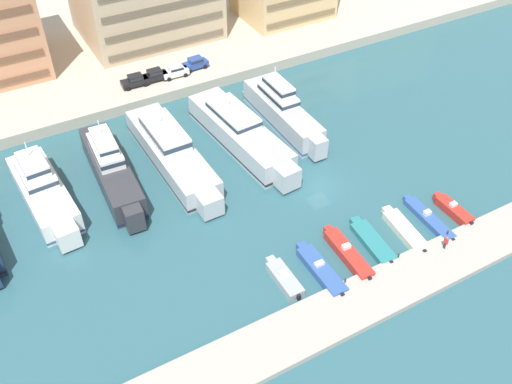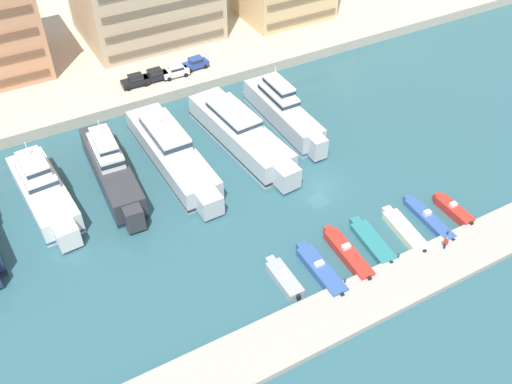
% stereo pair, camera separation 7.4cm
% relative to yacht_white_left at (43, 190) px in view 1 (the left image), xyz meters
% --- Properties ---
extents(ground_plane, '(400.00, 400.00, 0.00)m').
position_rel_yacht_white_left_xyz_m(ground_plane, '(30.56, -13.36, -2.14)').
color(ground_plane, '#2D5B66').
extents(quay_promenade, '(180.00, 70.00, 1.68)m').
position_rel_yacht_white_left_xyz_m(quay_promenade, '(30.56, 48.67, -1.30)').
color(quay_promenade, '#BCB29E').
rests_on(quay_promenade, ground).
extents(pier_dock, '(120.00, 5.74, 0.70)m').
position_rel_yacht_white_left_xyz_m(pier_dock, '(30.56, -30.46, -1.79)').
color(pier_dock, '#A8A399').
rests_on(pier_dock, ground).
extents(yacht_white_left, '(5.47, 17.82, 7.83)m').
position_rel_yacht_white_left_xyz_m(yacht_white_left, '(0.00, 0.00, 0.00)').
color(yacht_white_left, white).
rests_on(yacht_white_left, ground).
extents(yacht_charcoal_mid_left, '(4.71, 19.68, 7.88)m').
position_rel_yacht_white_left_xyz_m(yacht_charcoal_mid_left, '(8.35, -0.07, 0.09)').
color(yacht_charcoal_mid_left, '#333338').
rests_on(yacht_charcoal_mid_left, ground).
extents(yacht_silver_center_left, '(5.19, 23.15, 6.61)m').
position_rel_yacht_white_left_xyz_m(yacht_silver_center_left, '(16.30, -0.28, -0.22)').
color(yacht_silver_center_left, silver).
rests_on(yacht_silver_center_left, ground).
extents(yacht_silver_center, '(6.49, 22.86, 6.51)m').
position_rel_yacht_white_left_xyz_m(yacht_silver_center, '(25.96, -1.01, -0.20)').
color(yacht_silver_center, silver).
rests_on(yacht_silver_center, ground).
extents(yacht_silver_center_right, '(3.76, 18.95, 8.02)m').
position_rel_yacht_white_left_xyz_m(yacht_silver_center_right, '(33.39, 0.41, 0.12)').
color(yacht_silver_center_right, silver).
rests_on(yacht_silver_center_right, ground).
extents(motorboat_grey_far_left, '(1.82, 6.16, 1.40)m').
position_rel_yacht_white_left_xyz_m(motorboat_grey_far_left, '(18.70, -24.20, -1.62)').
color(motorboat_grey_far_left, '#9EA3A8').
rests_on(motorboat_grey_far_left, ground).
extents(motorboat_blue_left, '(1.99, 8.32, 1.34)m').
position_rel_yacht_white_left_xyz_m(motorboat_blue_left, '(22.70, -25.11, -1.65)').
color(motorboat_blue_left, '#33569E').
rests_on(motorboat_blue_left, ground).
extents(motorboat_red_mid_left, '(2.02, 8.61, 1.52)m').
position_rel_yacht_white_left_xyz_m(motorboat_red_mid_left, '(26.53, -24.65, -1.59)').
color(motorboat_red_mid_left, red).
rests_on(motorboat_red_mid_left, ground).
extents(motorboat_teal_center_left, '(2.67, 7.79, 0.82)m').
position_rel_yacht_white_left_xyz_m(motorboat_teal_center_left, '(30.13, -24.38, -1.77)').
color(motorboat_teal_center_left, teal).
rests_on(motorboat_teal_center_left, ground).
extents(motorboat_cream_center, '(2.64, 7.89, 1.24)m').
position_rel_yacht_white_left_xyz_m(motorboat_cream_center, '(34.36, -24.86, -1.69)').
color(motorboat_cream_center, beige).
rests_on(motorboat_cream_center, ground).
extents(motorboat_blue_center_right, '(1.86, 8.50, 1.23)m').
position_rel_yacht_white_left_xyz_m(motorboat_blue_center_right, '(38.10, -24.69, -1.76)').
color(motorboat_blue_center_right, '#33569E').
rests_on(motorboat_blue_center_right, ground).
extents(motorboat_red_mid_right, '(1.54, 6.03, 1.48)m').
position_rel_yacht_white_left_xyz_m(motorboat_red_mid_right, '(41.51, -25.10, -1.59)').
color(motorboat_red_mid_right, red).
rests_on(motorboat_red_mid_right, ground).
extents(car_black_far_left, '(4.16, 2.04, 1.80)m').
position_rel_yacht_white_left_xyz_m(car_black_far_left, '(18.04, 17.71, 0.51)').
color(car_black_far_left, black).
rests_on(car_black_far_left, quay_promenade).
extents(car_black_left, '(4.13, 1.97, 1.80)m').
position_rel_yacht_white_left_xyz_m(car_black_left, '(21.12, 17.76, 0.51)').
color(car_black_left, black).
rests_on(car_black_left, quay_promenade).
extents(car_white_mid_left, '(4.15, 2.01, 1.80)m').
position_rel_yacht_white_left_xyz_m(car_white_mid_left, '(24.40, 17.35, 0.51)').
color(car_white_mid_left, white).
rests_on(car_white_mid_left, quay_promenade).
extents(car_blue_center_left, '(4.17, 2.06, 1.80)m').
position_rel_yacht_white_left_xyz_m(car_blue_center_left, '(28.09, 18.11, 0.51)').
color(car_blue_center_left, '#28428E').
rests_on(car_blue_center_left, quay_promenade).
extents(pedestrian_near_edge, '(0.31, 0.67, 1.74)m').
position_rel_yacht_white_left_xyz_m(pedestrian_near_edge, '(36.13, -29.24, -0.41)').
color(pedestrian_near_edge, '#282D3D').
rests_on(pedestrian_near_edge, pier_dock).
extents(bollard_west, '(0.20, 0.20, 0.61)m').
position_rel_yacht_white_left_xyz_m(bollard_west, '(23.86, -27.84, -1.12)').
color(bollard_west, '#2D2D33').
rests_on(bollard_west, pier_dock).
extents(bollard_west_mid, '(0.20, 0.20, 0.61)m').
position_rel_yacht_white_left_xyz_m(bollard_west_mid, '(30.90, -27.84, -1.12)').
color(bollard_west_mid, '#2D2D33').
rests_on(bollard_west_mid, pier_dock).
extents(bollard_east_mid, '(0.20, 0.20, 0.61)m').
position_rel_yacht_white_left_xyz_m(bollard_east_mid, '(37.94, -27.84, -1.12)').
color(bollard_east_mid, '#2D2D33').
rests_on(bollard_east_mid, pier_dock).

